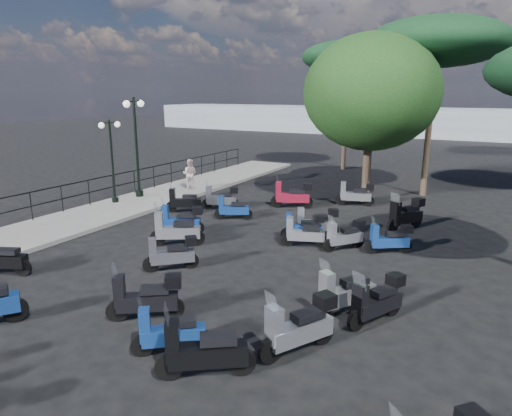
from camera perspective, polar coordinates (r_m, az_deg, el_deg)
The scene contains 30 objects.
ground at distance 13.25m, azimuth -8.64°, elevation -7.41°, with size 120.00×120.00×0.00m, color black.
sidewalk at distance 19.57m, azimuth -18.53°, elevation -0.59°, with size 3.00×30.00×0.15m, color slate.
railing at distance 20.23m, azimuth -21.64°, elevation 2.01°, with size 0.04×26.04×1.10m.
lamp_post_1 at distance 20.65m, azimuth -17.57°, elevation 6.24°, with size 0.35×1.05×3.58m.
lamp_post_2 at distance 21.47m, azimuth -14.75°, elevation 8.10°, with size 0.43×1.31×4.47m.
pedestrian_far at distance 22.97m, azimuth -8.29°, elevation 4.24°, with size 0.72×0.56×1.48m, color beige.
scooter_3 at distance 15.00m, azimuth -10.02°, elevation -2.84°, with size 1.59×1.06×1.43m.
scooter_4 at distance 19.07m, azimuth -9.01°, elevation 0.76°, with size 1.46×0.91×1.28m.
scooter_5 at distance 17.84m, azimuth -2.96°, elevation -0.14°, with size 1.38×0.81×1.19m.
scooter_8 at distance 10.41m, azimuth -13.60°, elevation -10.91°, with size 1.47×1.12×1.35m.
scooter_9 at distance 16.13m, azimuth -9.37°, elevation -1.57°, with size 1.53×0.96×1.33m.
scooter_10 at distance 19.38m, azimuth -4.40°, elevation 1.22°, with size 1.47×0.92×1.27m.
scooter_11 at distance 19.60m, azimuth 4.57°, elevation 1.57°, with size 1.75×0.90×1.45m.
scooter_12 at distance 9.13m, azimuth -10.79°, elevation -15.13°, with size 1.26×1.05×1.23m.
scooter_13 at distance 13.01m, azimuth -10.52°, elevation -5.71°, with size 1.23×1.19×1.24m.
scooter_14 at distance 15.38m, azimuth 5.94°, elevation -2.46°, with size 1.41×0.77×1.19m.
scooter_15 at distance 15.84m, azimuth 7.50°, elevation -1.85°, with size 1.49×0.94×1.29m.
scooter_16 at distance 20.41m, azimuth 12.34°, elevation 1.66°, with size 1.64×0.72×1.33m.
scooter_18 at distance 8.99m, azimuth 5.38°, elevation -14.67°, with size 1.04×1.61×1.41m.
scooter_19 at distance 8.35m, azimuth -6.68°, elevation -17.50°, with size 1.52×1.12×1.41m.
scooter_20 at distance 14.76m, azimuth 5.97°, elevation -3.26°, with size 1.49×0.73×1.23m.
scooter_21 at distance 14.69m, azimuth 11.03°, elevation -3.46°, with size 1.04×1.26×1.19m.
scooter_24 at distance 10.36m, azimuth 14.84°, elevation -11.24°, with size 0.92×1.51×1.30m.
scooter_25 at distance 10.58m, azimuth 11.01°, elevation -10.48°, with size 1.08×1.51×1.39m.
scooter_26 at distance 14.68m, azimuth 16.33°, elevation -3.80°, with size 1.32×0.94×1.19m.
scooter_27 at distance 17.32m, azimuth 18.22°, elevation -0.87°, with size 1.04×1.65×1.43m.
broadleaf_tree at distance 20.68m, azimuth 14.22°, elevation 13.80°, with size 5.84×5.84×7.31m.
pine_0 at distance 23.12m, azimuth 21.66°, elevation 18.66°, with size 6.38×6.38×8.12m.
pine_2 at distance 29.75m, azimuth 11.46°, elevation 17.99°, with size 5.70×5.70×7.91m.
distant_hills at distance 55.33m, azimuth 21.24°, elevation 9.95°, with size 70.00×8.00×3.00m, color gray.
Camera 1 is at (7.60, -9.70, 4.89)m, focal length 32.00 mm.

